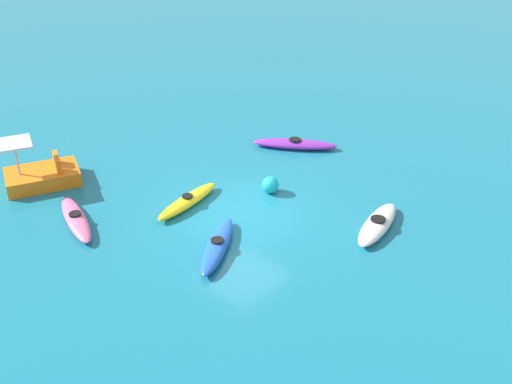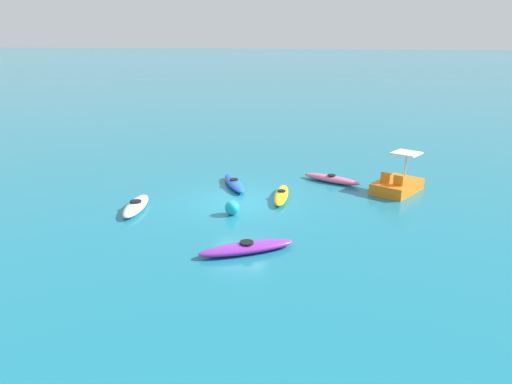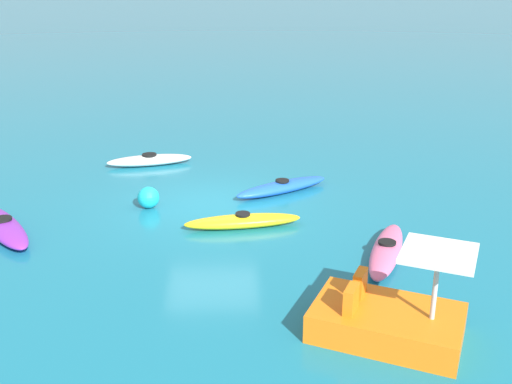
{
  "view_description": "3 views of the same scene",
  "coord_description": "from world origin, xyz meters",
  "px_view_note": "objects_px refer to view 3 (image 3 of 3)",
  "views": [
    {
      "loc": [
        11.95,
        -12.73,
        10.75
      ],
      "look_at": [
        -0.24,
        0.97,
        0.25
      ],
      "focal_mm": 45.47,
      "sensor_mm": 36.0,
      "label": 1
    },
    {
      "loc": [
        -5.66,
        18.36,
        6.53
      ],
      "look_at": [
        -0.82,
        0.46,
        0.62
      ],
      "focal_mm": 33.86,
      "sensor_mm": 36.0,
      "label": 2
    },
    {
      "loc": [
        -14.89,
        -0.56,
        5.56
      ],
      "look_at": [
        -0.08,
        -1.19,
        0.36
      ],
      "focal_mm": 42.1,
      "sensor_mm": 36.0,
      "label": 3
    }
  ],
  "objects_px": {
    "pedal_boat_orange": "(388,318)",
    "buoy_cyan": "(148,197)",
    "kayak_white": "(150,160)",
    "kayak_yellow": "(243,221)",
    "kayak_pink": "(387,250)",
    "kayak_purple": "(3,226)",
    "kayak_blue": "(282,187)"
  },
  "relations": [
    {
      "from": "kayak_white",
      "to": "buoy_cyan",
      "type": "height_order",
      "value": "buoy_cyan"
    },
    {
      "from": "kayak_blue",
      "to": "kayak_white",
      "type": "relative_size",
      "value": 1.03
    },
    {
      "from": "kayak_pink",
      "to": "kayak_purple",
      "type": "bearing_deg",
      "value": 78.92
    },
    {
      "from": "kayak_blue",
      "to": "buoy_cyan",
      "type": "xyz_separation_m",
      "value": [
        -1.05,
        3.57,
        0.12
      ]
    },
    {
      "from": "kayak_pink",
      "to": "kayak_white",
      "type": "xyz_separation_m",
      "value": [
        7.09,
        5.9,
        0.0
      ]
    },
    {
      "from": "kayak_blue",
      "to": "kayak_white",
      "type": "distance_m",
      "value": 4.92
    },
    {
      "from": "kayak_pink",
      "to": "pedal_boat_orange",
      "type": "xyz_separation_m",
      "value": [
        -3.0,
        0.73,
        0.17
      ]
    },
    {
      "from": "kayak_purple",
      "to": "pedal_boat_orange",
      "type": "relative_size",
      "value": 1.07
    },
    {
      "from": "kayak_purple",
      "to": "kayak_yellow",
      "type": "relative_size",
      "value": 1.06
    },
    {
      "from": "kayak_pink",
      "to": "kayak_blue",
      "type": "relative_size",
      "value": 1.03
    },
    {
      "from": "kayak_white",
      "to": "kayak_pink",
      "type": "bearing_deg",
      "value": -140.23
    },
    {
      "from": "kayak_purple",
      "to": "kayak_white",
      "type": "xyz_separation_m",
      "value": [
        5.4,
        -2.74,
        0.0
      ]
    },
    {
      "from": "pedal_boat_orange",
      "to": "buoy_cyan",
      "type": "bearing_deg",
      "value": 37.21
    },
    {
      "from": "kayak_blue",
      "to": "kayak_white",
      "type": "height_order",
      "value": "same"
    },
    {
      "from": "kayak_white",
      "to": "pedal_boat_orange",
      "type": "bearing_deg",
      "value": -152.86
    },
    {
      "from": "kayak_pink",
      "to": "buoy_cyan",
      "type": "bearing_deg",
      "value": 59.48
    },
    {
      "from": "kayak_white",
      "to": "kayak_yellow",
      "type": "bearing_deg",
      "value": -151.58
    },
    {
      "from": "kayak_blue",
      "to": "kayak_purple",
      "type": "bearing_deg",
      "value": 110.78
    },
    {
      "from": "kayak_pink",
      "to": "kayak_purple",
      "type": "distance_m",
      "value": 8.81
    },
    {
      "from": "kayak_white",
      "to": "buoy_cyan",
      "type": "bearing_deg",
      "value": -173.26
    },
    {
      "from": "kayak_purple",
      "to": "kayak_white",
      "type": "bearing_deg",
      "value": -26.89
    },
    {
      "from": "kayak_purple",
      "to": "pedal_boat_orange",
      "type": "height_order",
      "value": "pedal_boat_orange"
    },
    {
      "from": "kayak_blue",
      "to": "buoy_cyan",
      "type": "height_order",
      "value": "buoy_cyan"
    },
    {
      "from": "kayak_purple",
      "to": "kayak_white",
      "type": "relative_size",
      "value": 1.08
    },
    {
      "from": "kayak_yellow",
      "to": "pedal_boat_orange",
      "type": "height_order",
      "value": "pedal_boat_orange"
    },
    {
      "from": "kayak_pink",
      "to": "kayak_blue",
      "type": "bearing_deg",
      "value": 23.73
    },
    {
      "from": "kayak_blue",
      "to": "kayak_yellow",
      "type": "relative_size",
      "value": 1.0
    },
    {
      "from": "kayak_blue",
      "to": "buoy_cyan",
      "type": "bearing_deg",
      "value": 106.42
    },
    {
      "from": "pedal_boat_orange",
      "to": "buoy_cyan",
      "type": "relative_size",
      "value": 4.97
    },
    {
      "from": "kayak_blue",
      "to": "kayak_yellow",
      "type": "xyz_separation_m",
      "value": [
        -2.49,
        1.15,
        -0.0
      ]
    },
    {
      "from": "kayak_yellow",
      "to": "kayak_purple",
      "type": "bearing_deg",
      "value": 90.85
    },
    {
      "from": "kayak_blue",
      "to": "buoy_cyan",
      "type": "relative_size",
      "value": 5.07
    }
  ]
}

